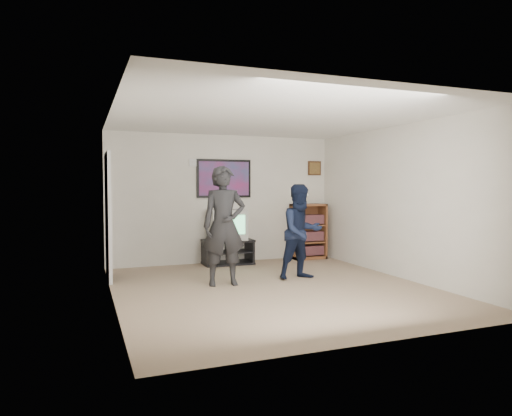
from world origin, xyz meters
TOP-DOWN VIEW (x-y plane):
  - room_shell at (0.00, 0.35)m, footprint 4.51×5.00m
  - media_stand at (-0.00, 2.23)m, footprint 0.95×0.54m
  - crt_television at (-0.02, 2.23)m, footprint 0.70×0.60m
  - bookshelf at (1.76, 2.28)m, footprint 0.69×0.39m
  - table_lamp at (1.62, 2.26)m, footprint 0.22×0.22m
  - person_tall at (-0.61, 0.50)m, footprint 0.70×0.50m
  - person_short at (0.70, 0.49)m, footprint 0.80×0.64m
  - controller_left at (-0.67, 0.73)m, footprint 0.06×0.13m
  - controller_right at (0.73, 0.72)m, footprint 0.05×0.12m
  - poster at (0.00, 2.48)m, footprint 1.10×0.03m
  - air_vent at (-0.55, 2.48)m, footprint 0.28×0.02m
  - small_picture at (2.00, 2.48)m, footprint 0.30×0.03m
  - doorway at (-2.23, 1.60)m, footprint 0.03×0.85m

SIDE VIEW (x-z plane):
  - media_stand at x=0.00m, z-range 0.00..0.47m
  - bookshelf at x=1.76m, z-range 0.00..1.13m
  - crt_television at x=-0.02m, z-range 0.47..1.05m
  - person_short at x=0.70m, z-range 0.00..1.54m
  - person_tall at x=-0.61m, z-range 0.00..1.81m
  - doorway at x=-2.23m, z-range 0.00..2.00m
  - controller_right at x=0.73m, z-range 1.08..1.11m
  - controller_left at x=-0.67m, z-range 1.21..1.25m
  - room_shell at x=0.00m, z-range 0.00..2.50m
  - table_lamp at x=1.62m, z-range 1.13..1.48m
  - poster at x=0.00m, z-range 1.27..2.02m
  - small_picture at x=2.00m, z-range 1.73..2.03m
  - air_vent at x=-0.55m, z-range 1.88..2.02m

